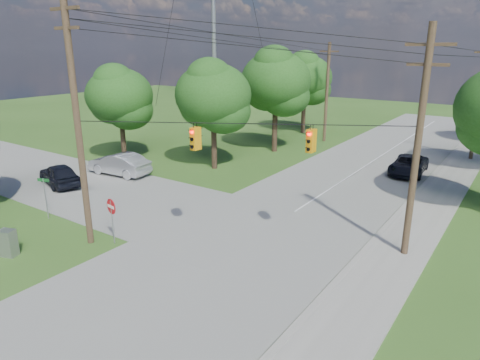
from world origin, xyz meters
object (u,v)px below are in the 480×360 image
Objects in this scene: pole_north_w at (327,92)px; control_cabinet at (8,243)px; car_cross_silver at (119,164)px; car_main_north at (409,165)px; do_not_enter_sign at (112,211)px; pole_ne at (418,143)px; car_cross_dark at (59,174)px; pole_sw at (77,120)px; pole_north_e at (480,101)px.

control_cabinet is at bearing -92.68° from pole_north_w.
car_cross_silver is 3.92× the size of control_cabinet.
do_not_enter_sign is at bearing -116.62° from car_main_north.
car_cross_silver is at bearing 98.86° from control_cabinet.
pole_ne is 23.85m from car_cross_dark.
pole_north_w is 33.06m from control_cabinet.
pole_ne reaches higher than do_not_enter_sign.
control_cabinet is (-1.53, -32.72, -4.47)m from pole_north_w.
car_cross_silver is at bearing 177.10° from car_cross_dark.
do_not_enter_sign is (10.81, -4.11, 0.92)m from car_cross_dark.
pole_sw reaches higher than car_main_north.
pole_ne reaches higher than car_cross_silver.
pole_north_e is 9.54m from car_main_north.
pole_north_e is 36.46m from control_cabinet.
car_cross_dark is at bearing -110.51° from pole_north_w.
car_cross_silver is at bearing 176.58° from pole_ne.
pole_sw is 9.11× the size of control_cabinet.
pole_sw is at bearing 39.37° from control_cabinet.
do_not_enter_sign is (-12.40, -7.00, -3.73)m from pole_ne.
control_cabinet is at bearing -115.25° from pole_north_e.
pole_ne reaches higher than pole_north_e.
control_cabinet is 4.92m from do_not_enter_sign.
control_cabinet is (-12.03, -24.96, -0.08)m from car_main_north.
pole_sw is 2.32× the size of car_cross_silver.
pole_north_e is at bearing 128.53° from car_cross_silver.
car_main_north is 27.71m from control_cabinet.
pole_ne is at bearing -57.71° from pole_north_w.
pole_north_e reaches higher than car_main_north.
car_cross_dark is (-23.21, -2.89, -4.65)m from pole_ne.
pole_north_e is 13.90m from pole_north_w.
pole_north_e is at bearing 45.87° from control_cabinet.
pole_north_w reaches higher than do_not_enter_sign.
pole_ne is 1.05× the size of pole_north_e.
pole_north_e is 1.96× the size of car_main_north.
car_main_north is (18.36, 12.94, -0.14)m from car_cross_silver.
car_main_north is 23.09m from do_not_enter_sign.
do_not_enter_sign is (1.50, -29.00, -3.39)m from pole_north_w.
car_cross_silver is 1.01× the size of car_main_north.
pole_north_w reaches higher than car_cross_silver.
pole_ne is at bearing -90.00° from pole_north_e.
pole_north_e reaches higher than car_cross_silver.
pole_north_w is 7.60× the size of control_cabinet.
pole_sw is 15.51m from pole_ne.
pole_north_w is (-0.40, 29.60, -1.10)m from pole_sw.
car_cross_dark is 1.93× the size of do_not_enter_sign.
pole_sw is 24.68m from car_main_north.
pole_north_e is at bearing 62.69° from car_main_north.
car_main_north is (-3.40, -7.76, -4.39)m from pole_north_e.
pole_sw reaches higher than pole_ne.
control_cabinet is at bearing -121.76° from pole_sw.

